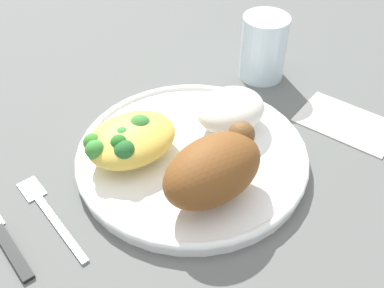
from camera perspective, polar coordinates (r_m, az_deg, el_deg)
The scene contains 8 objects.
ground_plane at distance 0.57m, azimuth 0.00°, elevation -2.20°, with size 2.00×2.00×0.00m, color #5D5F5B.
plate at distance 0.56m, azimuth 0.00°, elevation -1.45°, with size 0.28×0.28×0.02m.
roasted_chicken at distance 0.48m, azimuth 2.71°, elevation -3.01°, with size 0.12×0.07×0.07m.
rice_pile at distance 0.58m, azimuth 4.75°, elevation 4.20°, with size 0.09×0.08×0.04m, color silver.
mac_cheese_with_broccoli at distance 0.54m, azimuth -7.65°, elevation 0.59°, with size 0.11×0.09×0.04m.
fork at distance 0.53m, azimuth -17.06°, elevation -7.98°, with size 0.02×0.14×0.01m.
water_glass at distance 0.69m, azimuth 8.72°, elevation 11.57°, with size 0.07×0.07×0.09m, color silver.
napkin at distance 0.65m, azimuth 18.37°, elevation 2.52°, with size 0.08×0.12×0.00m, color white.
Camera 1 is at (-0.25, -0.31, 0.40)m, focal length 43.70 mm.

